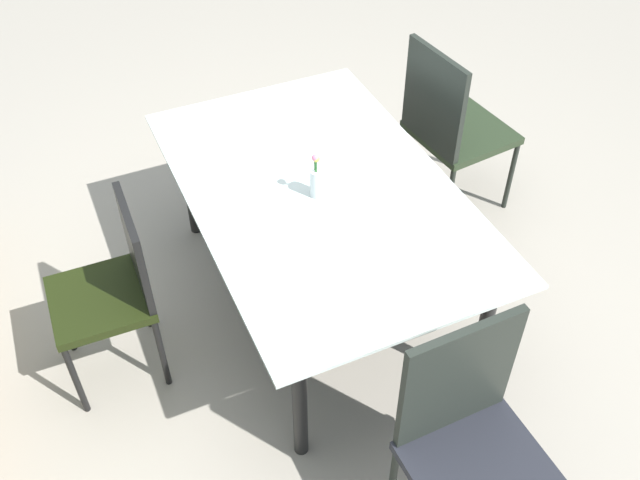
{
  "coord_description": "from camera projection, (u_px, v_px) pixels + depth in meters",
  "views": [
    {
      "loc": [
        -2.24,
        0.9,
        2.67
      ],
      "look_at": [
        -0.06,
        -0.08,
        0.4
      ],
      "focal_mm": 40.13,
      "sensor_mm": 36.0,
      "label": 1
    }
  ],
  "objects": [
    {
      "name": "chair_far_side",
      "position": [
        114.0,
        285.0,
        2.95
      ],
      "size": [
        0.41,
        0.41,
        0.88
      ],
      "rotation": [
        0.0,
        0.0,
        -0.02
      ],
      "color": "black",
      "rests_on": "ground"
    },
    {
      "name": "ground_plane",
      "position": [
        301.0,
        294.0,
        3.59
      ],
      "size": [
        12.0,
        12.0,
        0.0
      ],
      "primitive_type": "plane",
      "color": "gray"
    },
    {
      "name": "flower_vase",
      "position": [
        317.0,
        180.0,
        3.01
      ],
      "size": [
        0.06,
        0.06,
        0.22
      ],
      "color": "silver",
      "rests_on": "dining_table"
    },
    {
      "name": "chair_end_left",
      "position": [
        472.0,
        440.0,
        2.38
      ],
      "size": [
        0.47,
        0.47,
        0.99
      ],
      "rotation": [
        0.0,
        0.0,
        1.59
      ],
      "color": "black",
      "rests_on": "ground"
    },
    {
      "name": "dining_table",
      "position": [
        320.0,
        200.0,
        3.13
      ],
      "size": [
        1.74,
        1.1,
        0.7
      ],
      "color": "silver",
      "rests_on": "ground"
    },
    {
      "name": "chair_near_right",
      "position": [
        450.0,
        123.0,
        3.72
      ],
      "size": [
        0.52,
        0.52,
        0.99
      ],
      "rotation": [
        0.0,
        0.0,
        3.25
      ],
      "color": "#212E1C",
      "rests_on": "ground"
    }
  ]
}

